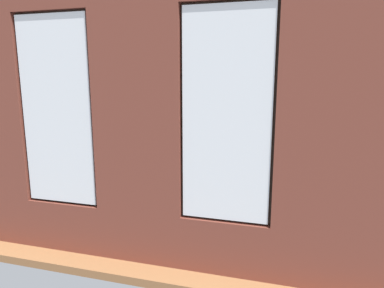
% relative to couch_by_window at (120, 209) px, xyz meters
% --- Properties ---
extents(ground_plane, '(6.95, 6.57, 0.10)m').
position_rel_couch_by_window_xyz_m(ground_plane, '(-0.62, -2.26, -0.38)').
color(ground_plane, '#99663D').
extents(brick_wall_with_windows, '(6.35, 0.30, 3.18)m').
position_rel_couch_by_window_xyz_m(brick_wall_with_windows, '(-0.62, 0.65, 1.22)').
color(brick_wall_with_windows, brown).
rests_on(brick_wall_with_windows, ground_plane).
extents(white_wall_right, '(0.10, 5.57, 3.18)m').
position_rel_couch_by_window_xyz_m(white_wall_right, '(2.51, -2.06, 1.26)').
color(white_wall_right, silver).
rests_on(white_wall_right, ground_plane).
extents(couch_by_window, '(1.87, 0.87, 0.80)m').
position_rel_couch_by_window_xyz_m(couch_by_window, '(0.00, 0.00, 0.00)').
color(couch_by_window, black).
rests_on(couch_by_window, ground_plane).
extents(couch_left, '(1.03, 2.11, 0.80)m').
position_rel_couch_by_window_xyz_m(couch_left, '(-3.09, -1.82, -0.00)').
color(couch_left, black).
rests_on(couch_left, ground_plane).
extents(coffee_table, '(1.48, 0.90, 0.43)m').
position_rel_couch_by_window_xyz_m(coffee_table, '(-0.39, -2.00, 0.05)').
color(coffee_table, olive).
rests_on(coffee_table, ground_plane).
extents(cup_ceramic, '(0.07, 0.07, 0.08)m').
position_rel_couch_by_window_xyz_m(cup_ceramic, '(-0.50, -1.86, 0.14)').
color(cup_ceramic, '#B23D38').
rests_on(cup_ceramic, coffee_table).
extents(table_plant_small, '(0.13, 0.13, 0.22)m').
position_rel_couch_by_window_xyz_m(table_plant_small, '(-0.39, -2.00, 0.22)').
color(table_plant_small, '#47423D').
rests_on(table_plant_small, coffee_table).
extents(remote_black, '(0.17, 0.14, 0.02)m').
position_rel_couch_by_window_xyz_m(remote_black, '(0.05, -1.86, 0.11)').
color(remote_black, black).
rests_on(remote_black, coffee_table).
extents(remote_silver, '(0.18, 0.08, 0.02)m').
position_rel_couch_by_window_xyz_m(remote_silver, '(-0.21, -2.11, 0.11)').
color(remote_silver, '#B2B2B7').
rests_on(remote_silver, coffee_table).
extents(media_console, '(1.10, 0.42, 0.48)m').
position_rel_couch_by_window_xyz_m(media_console, '(2.21, -2.24, -0.09)').
color(media_console, black).
rests_on(media_console, ground_plane).
extents(tv_flatscreen, '(1.04, 0.20, 0.71)m').
position_rel_couch_by_window_xyz_m(tv_flatscreen, '(2.21, -2.24, 0.51)').
color(tv_flatscreen, black).
rests_on(tv_flatscreen, media_console).
extents(papasan_chair, '(1.19, 1.19, 0.73)m').
position_rel_couch_by_window_xyz_m(papasan_chair, '(-0.15, -4.18, 0.13)').
color(papasan_chair, olive).
rests_on(papasan_chair, ground_plane).
extents(potted_plant_mid_room_small, '(0.44, 0.44, 0.66)m').
position_rel_couch_by_window_xyz_m(potted_plant_mid_room_small, '(-1.63, -3.01, 0.11)').
color(potted_plant_mid_room_small, brown).
rests_on(potted_plant_mid_room_small, ground_plane).
extents(potted_plant_near_tv, '(1.04, 0.93, 1.26)m').
position_rel_couch_by_window_xyz_m(potted_plant_near_tv, '(1.66, -1.22, 0.36)').
color(potted_plant_near_tv, brown).
rests_on(potted_plant_near_tv, ground_plane).
extents(potted_plant_by_left_couch, '(0.34, 0.34, 0.60)m').
position_rel_couch_by_window_xyz_m(potted_plant_by_left_couch, '(-2.69, -3.30, 0.07)').
color(potted_plant_by_left_couch, gray).
rests_on(potted_plant_by_left_couch, ground_plane).
extents(potted_plant_corner_near_left, '(0.86, 0.89, 1.25)m').
position_rel_couch_by_window_xyz_m(potted_plant_corner_near_left, '(-3.24, -4.53, 0.29)').
color(potted_plant_corner_near_left, '#9E5638').
rests_on(potted_plant_corner_near_left, ground_plane).
extents(potted_plant_corner_far_left, '(1.05, 1.03, 1.54)m').
position_rel_couch_by_window_xyz_m(potted_plant_corner_far_left, '(-3.25, 0.10, 0.42)').
color(potted_plant_corner_far_left, '#9E5638').
rests_on(potted_plant_corner_far_left, ground_plane).
extents(potted_plant_foreground_right, '(0.79, 0.79, 1.24)m').
position_rel_couch_by_window_xyz_m(potted_plant_foreground_right, '(1.91, -4.49, 0.47)').
color(potted_plant_foreground_right, gray).
rests_on(potted_plant_foreground_right, ground_plane).
extents(potted_plant_between_couches, '(0.53, 0.53, 1.00)m').
position_rel_couch_by_window_xyz_m(potted_plant_between_couches, '(-1.39, -0.05, 0.30)').
color(potted_plant_between_couches, '#47423D').
rests_on(potted_plant_between_couches, ground_plane).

